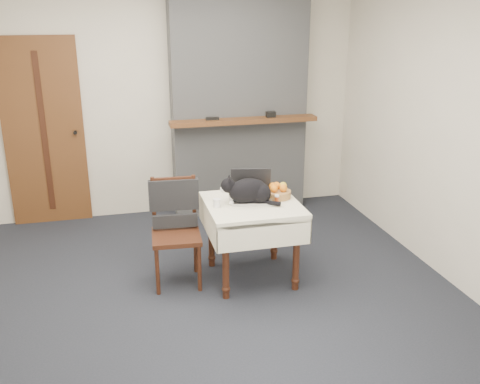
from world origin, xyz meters
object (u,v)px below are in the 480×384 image
Objects in this scene: cream_jar at (217,203)px; fruit_basket at (278,192)px; door at (44,133)px; pill_bottle at (277,199)px; laptop at (251,192)px; cat at (249,191)px; side_table at (252,215)px; chair at (175,216)px.

cream_jar is 0.31× the size of fruit_basket.
cream_jar is at bearing -169.49° from fruit_basket.
door reaches higher than cream_jar.
laptop is at bearing 137.80° from pill_bottle.
cat reaches higher than fruit_basket.
pill_bottle reaches higher than side_table.
side_table is 9.98× the size of pill_bottle.
cat is 0.29m from fruit_basket.
laptop is at bearing 19.86° from cream_jar.
laptop is 0.82× the size of cat.
cat is (-0.03, -0.00, 0.22)m from side_table.
laptop is 5.67× the size of cream_jar.
fruit_basket reaches higher than pill_bottle.
door is 2.51m from laptop.
cat is 0.67m from chair.
side_table is at bearing 159.58° from pill_bottle.
door is 4.13× the size of cat.
cat is at bearing 162.62° from pill_bottle.
side_table is 0.20m from laptop.
door reaches higher than cat.
cat is at bearing -102.46° from laptop.
door is 2.59m from side_table.
pill_bottle is at bearing -43.45° from door.
cat is (1.77, -1.82, -0.19)m from door.
side_table is 0.85× the size of chair.
side_table is 0.66m from chair.
fruit_basket is at bearing 8.43° from laptop.
cat is at bearing -173.25° from side_table.
cream_jar is at bearing -174.89° from side_table.
cat reaches higher than pill_bottle.
cat is at bearing -45.75° from door.
side_table is at bearing -45.27° from door.
cream_jar is (-0.31, -0.03, 0.15)m from side_table.
door is at bearing 134.73° from side_table.
fruit_basket is at bearing 69.31° from pill_bottle.
side_table is at bearing -163.04° from fruit_basket.
side_table is at bearing -8.84° from chair.
chair is at bearing 167.00° from side_table.
cream_jar is (-0.33, -0.12, -0.03)m from laptop.
cat is at bearing -163.98° from fruit_basket.
cream_jar is (1.49, -1.84, -0.26)m from door.
cream_jar is 0.57m from fruit_basket.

